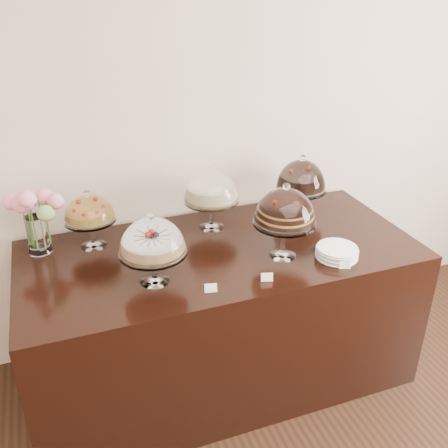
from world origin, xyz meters
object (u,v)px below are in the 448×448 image
object	(u,v)px
cake_stand_sugar_sponge	(152,240)
plate_stack	(337,252)
cake_stand_fruit_tart	(89,211)
cake_stand_dark_choco	(301,178)
display_counter	(221,314)
flower_vase	(34,212)
cake_stand_cheesecake	(211,189)
cake_stand_choco_layer	(285,209)

from	to	relation	value
cake_stand_sugar_sponge	plate_stack	distance (m)	1.00
cake_stand_sugar_sponge	cake_stand_fruit_tart	distance (m)	0.54
cake_stand_sugar_sponge	plate_stack	world-z (taller)	cake_stand_sugar_sponge
cake_stand_sugar_sponge	cake_stand_fruit_tart	size ratio (longest dim) A/B	1.11
cake_stand_dark_choco	plate_stack	xyz separation A→B (m)	(-0.08, -0.58, -0.21)
cake_stand_fruit_tart	plate_stack	world-z (taller)	cake_stand_fruit_tart
display_counter	flower_vase	xyz separation A→B (m)	(-0.95, 0.32, 0.69)
display_counter	cake_stand_cheesecake	xyz separation A→B (m)	(0.04, 0.27, 0.70)
display_counter	cake_stand_sugar_sponge	bearing A→B (deg)	-155.46
cake_stand_choco_layer	plate_stack	size ratio (longest dim) A/B	1.93
cake_stand_cheesecake	cake_stand_fruit_tart	xyz separation A→B (m)	(-0.70, 0.01, -0.04)
plate_stack	cake_stand_choco_layer	bearing A→B (deg)	155.66
cake_stand_fruit_tart	display_counter	bearing A→B (deg)	-23.39
cake_stand_cheesecake	cake_stand_fruit_tart	size ratio (longest dim) A/B	1.16
display_counter	flower_vase	distance (m)	1.21
cake_stand_choco_layer	cake_stand_fruit_tart	bearing A→B (deg)	153.83
cake_stand_sugar_sponge	cake_stand_dark_choco	distance (m)	1.15
cake_stand_cheesecake	cake_stand_dark_choco	world-z (taller)	cake_stand_cheesecake
cake_stand_choco_layer	cake_stand_fruit_tart	distance (m)	1.06
cake_stand_choco_layer	cake_stand_cheesecake	size ratio (longest dim) A/B	1.08
cake_stand_choco_layer	cake_stand_dark_choco	world-z (taller)	cake_stand_choco_layer
cake_stand_dark_choco	flower_vase	world-z (taller)	flower_vase
cake_stand_fruit_tart	plate_stack	size ratio (longest dim) A/B	1.53
display_counter	cake_stand_fruit_tart	bearing A→B (deg)	156.61
cake_stand_cheesecake	flower_vase	size ratio (longest dim) A/B	0.96
cake_stand_dark_choco	cake_stand_fruit_tart	xyz separation A→B (m)	(-1.29, 0.01, -0.02)
cake_stand_sugar_sponge	cake_stand_cheesecake	bearing A→B (deg)	45.47
cake_stand_fruit_tart	cake_stand_dark_choco	bearing A→B (deg)	-0.52
cake_stand_sugar_sponge	cake_stand_dark_choco	bearing A→B (deg)	23.91
plate_stack	cake_stand_cheesecake	bearing A→B (deg)	132.10
flower_vase	plate_stack	world-z (taller)	flower_vase
flower_vase	cake_stand_cheesecake	bearing A→B (deg)	-2.62
display_counter	plate_stack	xyz separation A→B (m)	(0.56, -0.30, 0.48)
cake_stand_fruit_tart	flower_vase	bearing A→B (deg)	173.76
cake_stand_cheesecake	cake_stand_fruit_tart	bearing A→B (deg)	178.85
cake_stand_dark_choco	cake_stand_choco_layer	bearing A→B (deg)	-126.70
cake_stand_fruit_tart	cake_stand_sugar_sponge	bearing A→B (deg)	-62.96
cake_stand_cheesecake	flower_vase	bearing A→B (deg)	177.38
cake_stand_sugar_sponge	flower_vase	distance (m)	0.73
cake_stand_sugar_sponge	cake_stand_choco_layer	size ratio (longest dim) A/B	0.88
cake_stand_fruit_tart	plate_stack	bearing A→B (deg)	-25.77
cake_stand_fruit_tart	flower_vase	size ratio (longest dim) A/B	0.83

